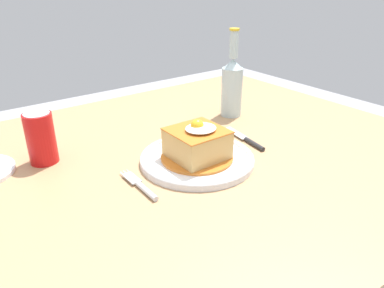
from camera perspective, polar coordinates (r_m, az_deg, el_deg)
The scene contains 7 objects.
dining_table at distance 1.00m, azimuth 0.45°, elevation -6.44°, with size 1.24×1.04×0.77m.
main_plate at distance 0.89m, azimuth 0.77°, elevation -2.23°, with size 0.27×0.27×0.02m.
sandwich_meal at distance 0.88m, azimuth 0.81°, elevation -0.01°, with size 0.17×0.17×0.10m.
fork at distance 0.79m, azimuth -7.70°, elevation -6.48°, with size 0.02×0.14×0.01m.
knife at distance 1.00m, azimuth 8.66°, elevation 0.50°, with size 0.04×0.17×0.01m.
soda_can at distance 0.94m, azimuth -22.09°, elevation 0.84°, with size 0.07×0.07×0.12m.
beer_bottle_clear at distance 1.17m, azimuth 6.13°, elevation 9.04°, with size 0.06×0.06×0.27m.
Camera 1 is at (-0.52, -0.68, 1.19)m, focal length 34.93 mm.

